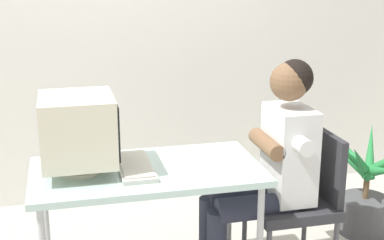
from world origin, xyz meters
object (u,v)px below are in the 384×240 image
object	(u,v)px
keyboard	(135,166)
person_seated	(270,162)
desk	(147,179)
crt_monitor	(79,130)
office_chair	(301,194)
potted_plant	(365,192)

from	to	relation	value
keyboard	person_seated	bearing A→B (deg)	0.92
desk	person_seated	xyz separation A→B (m)	(0.70, 0.02, 0.03)
keyboard	crt_monitor	bearing A→B (deg)	177.24
keyboard	office_chair	xyz separation A→B (m)	(0.97, 0.01, -0.27)
person_seated	keyboard	bearing A→B (deg)	-179.08
desk	office_chair	distance (m)	0.93
crt_monitor	office_chair	distance (m)	1.34
office_chair	person_seated	bearing A→B (deg)	-180.00
potted_plant	keyboard	bearing A→B (deg)	-168.02
crt_monitor	keyboard	bearing A→B (deg)	-2.76
desk	keyboard	world-z (taller)	keyboard
person_seated	desk	bearing A→B (deg)	-178.21
crt_monitor	keyboard	distance (m)	0.35
person_seated	potted_plant	size ratio (longest dim) A/B	1.73
crt_monitor	potted_plant	distance (m)	2.02
crt_monitor	office_chair	world-z (taller)	crt_monitor
keyboard	person_seated	xyz separation A→B (m)	(0.77, 0.01, -0.05)
office_chair	potted_plant	size ratio (longest dim) A/B	1.15
office_chair	desk	bearing A→B (deg)	-178.61
desk	office_chair	size ratio (longest dim) A/B	1.43
potted_plant	office_chair	bearing A→B (deg)	-152.59
desk	crt_monitor	distance (m)	0.45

